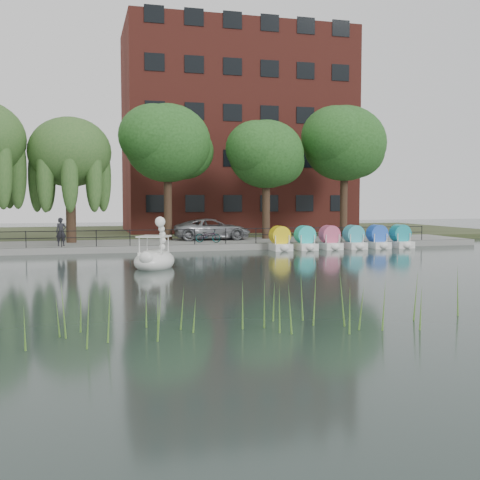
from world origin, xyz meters
name	(u,v)px	position (x,y,z in m)	size (l,w,h in m)	color
ground_plane	(253,278)	(0.00, 0.00, 0.00)	(120.00, 120.00, 0.00)	#2F3E3B
promenade	(187,244)	(0.00, 16.00, 0.20)	(40.00, 6.00, 0.40)	gray
kerb	(195,248)	(0.00, 13.05, 0.20)	(40.00, 0.25, 0.40)	gray
land_strip	(161,233)	(0.00, 30.00, 0.18)	(60.00, 22.00, 0.36)	#47512D
railing	(195,233)	(0.00, 13.25, 1.15)	(32.00, 0.05, 1.00)	black
apartment_building	(236,132)	(7.00, 29.97, 9.36)	(20.00, 10.07, 18.00)	#4C1E16
willow_mid	(70,153)	(-7.50, 17.00, 6.25)	(5.32, 5.32, 8.15)	#473323
broadleaf_center	(167,144)	(-1.00, 18.00, 7.06)	(6.00, 6.00, 9.25)	#473323
broadleaf_right	(266,155)	(6.00, 17.50, 6.39)	(5.40, 5.40, 8.32)	#473323
broadleaf_far	(344,144)	(12.50, 18.50, 7.40)	(6.30, 6.30, 9.71)	#473323
minivan	(212,228)	(2.00, 17.23, 1.25)	(6.08, 2.79, 1.69)	gray
bicycle	(208,235)	(1.16, 14.69, 0.90)	(1.72, 0.60, 1.00)	gray
pedestrian	(61,230)	(-8.05, 14.15, 1.39)	(0.71, 0.48, 1.98)	black
swan_boat	(155,257)	(-3.50, 4.71, 0.53)	(2.80, 3.32, 2.41)	white
pedal_boat_row	(342,240)	(9.57, 12.31, 0.61)	(9.65, 1.70, 1.40)	white
reed_bank	(421,299)	(2.00, -9.50, 0.60)	(24.00, 2.40, 1.20)	#669938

